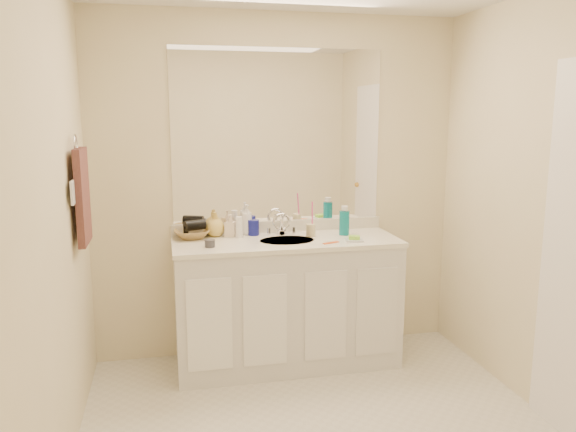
# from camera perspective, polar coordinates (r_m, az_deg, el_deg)

# --- Properties ---
(wall_back) EXTENTS (2.60, 0.02, 2.40)m
(wall_back) POSITION_cam_1_polar(r_m,az_deg,el_deg) (3.99, -1.01, 2.94)
(wall_back) COLOR #F1E4BC
(wall_back) RESTS_ON floor
(wall_front) EXTENTS (2.60, 0.02, 2.40)m
(wall_front) POSITION_cam_1_polar(r_m,az_deg,el_deg) (1.59, 18.22, -9.18)
(wall_front) COLOR #F1E4BC
(wall_front) RESTS_ON floor
(wall_left) EXTENTS (0.02, 2.60, 2.40)m
(wall_left) POSITION_cam_1_polar(r_m,az_deg,el_deg) (2.68, -23.25, -1.61)
(wall_left) COLOR #F1E4BC
(wall_left) RESTS_ON floor
(wall_right) EXTENTS (0.02, 2.60, 2.40)m
(wall_right) POSITION_cam_1_polar(r_m,az_deg,el_deg) (3.36, 26.13, 0.45)
(wall_right) COLOR #F1E4BC
(wall_right) RESTS_ON floor
(vanity_cabinet) EXTENTS (1.50, 0.55, 0.85)m
(vanity_cabinet) POSITION_cam_1_polar(r_m,az_deg,el_deg) (3.91, -0.16, -8.91)
(vanity_cabinet) COLOR silver
(vanity_cabinet) RESTS_ON floor
(countertop) EXTENTS (1.52, 0.57, 0.03)m
(countertop) POSITION_cam_1_polar(r_m,az_deg,el_deg) (3.79, -0.16, -2.62)
(countertop) COLOR white
(countertop) RESTS_ON vanity_cabinet
(backsplash) EXTENTS (1.52, 0.03, 0.08)m
(backsplash) POSITION_cam_1_polar(r_m,az_deg,el_deg) (4.03, -0.95, -1.04)
(backsplash) COLOR silver
(backsplash) RESTS_ON countertop
(sink_basin) EXTENTS (0.37, 0.37, 0.02)m
(sink_basin) POSITION_cam_1_polar(r_m,az_deg,el_deg) (3.77, -0.10, -2.64)
(sink_basin) COLOR beige
(sink_basin) RESTS_ON countertop
(faucet) EXTENTS (0.02, 0.02, 0.11)m
(faucet) POSITION_cam_1_polar(r_m,az_deg,el_deg) (3.93, -0.66, -1.11)
(faucet) COLOR silver
(faucet) RESTS_ON countertop
(mirror) EXTENTS (1.48, 0.01, 1.20)m
(mirror) POSITION_cam_1_polar(r_m,az_deg,el_deg) (3.96, -1.01, 8.10)
(mirror) COLOR white
(mirror) RESTS_ON wall_back
(blue_mug) EXTENTS (0.08, 0.08, 0.11)m
(blue_mug) POSITION_cam_1_polar(r_m,az_deg,el_deg) (3.92, -3.52, -1.17)
(blue_mug) COLOR navy
(blue_mug) RESTS_ON countertop
(tan_cup) EXTENTS (0.08, 0.08, 0.09)m
(tan_cup) POSITION_cam_1_polar(r_m,az_deg,el_deg) (3.88, 2.32, -1.45)
(tan_cup) COLOR beige
(tan_cup) RESTS_ON countertop
(toothbrush) EXTENTS (0.02, 0.04, 0.19)m
(toothbrush) POSITION_cam_1_polar(r_m,az_deg,el_deg) (3.86, 2.47, 0.11)
(toothbrush) COLOR #F13F95
(toothbrush) RESTS_ON tan_cup
(mouthwash_bottle) EXTENTS (0.08, 0.08, 0.17)m
(mouthwash_bottle) POSITION_cam_1_polar(r_m,az_deg,el_deg) (3.94, 5.74, -0.71)
(mouthwash_bottle) COLOR #0B7886
(mouthwash_bottle) RESTS_ON countertop
(soap_dish) EXTENTS (0.13, 0.11, 0.01)m
(soap_dish) POSITION_cam_1_polar(r_m,az_deg,el_deg) (3.76, 6.74, -2.46)
(soap_dish) COLOR silver
(soap_dish) RESTS_ON countertop
(green_soap) EXTENTS (0.09, 0.07, 0.03)m
(green_soap) POSITION_cam_1_polar(r_m,az_deg,el_deg) (3.75, 6.74, -2.20)
(green_soap) COLOR #93E638
(green_soap) RESTS_ON soap_dish
(orange_comb) EXTENTS (0.12, 0.06, 0.00)m
(orange_comb) POSITION_cam_1_polar(r_m,az_deg,el_deg) (3.69, 4.40, -2.72)
(orange_comb) COLOR #E85218
(orange_comb) RESTS_ON countertop
(dark_jar) EXTENTS (0.07, 0.07, 0.05)m
(dark_jar) POSITION_cam_1_polar(r_m,az_deg,el_deg) (3.61, -7.94, -2.77)
(dark_jar) COLOR #38373E
(dark_jar) RESTS_ON countertop
(extra_white_bottle) EXTENTS (0.06, 0.06, 0.14)m
(extra_white_bottle) POSITION_cam_1_polar(r_m,az_deg,el_deg) (3.85, -4.98, -1.14)
(extra_white_bottle) COLOR white
(extra_white_bottle) RESTS_ON countertop
(soap_bottle_white) EXTENTS (0.09, 0.09, 0.21)m
(soap_bottle_white) POSITION_cam_1_polar(r_m,az_deg,el_deg) (3.93, -4.22, -0.35)
(soap_bottle_white) COLOR white
(soap_bottle_white) RESTS_ON countertop
(soap_bottle_cream) EXTENTS (0.09, 0.09, 0.15)m
(soap_bottle_cream) POSITION_cam_1_polar(r_m,az_deg,el_deg) (3.89, -5.86, -0.96)
(soap_bottle_cream) COLOR beige
(soap_bottle_cream) RESTS_ON countertop
(soap_bottle_yellow) EXTENTS (0.15, 0.15, 0.17)m
(soap_bottle_yellow) POSITION_cam_1_polar(r_m,az_deg,el_deg) (3.91, -7.42, -0.83)
(soap_bottle_yellow) COLOR #D3B452
(soap_bottle_yellow) RESTS_ON countertop
(wicker_basket) EXTENTS (0.24, 0.24, 0.06)m
(wicker_basket) POSITION_cam_1_polar(r_m,az_deg,el_deg) (3.87, -9.72, -1.81)
(wicker_basket) COLOR olive
(wicker_basket) RESTS_ON countertop
(hair_dryer) EXTENTS (0.16, 0.12, 0.07)m
(hair_dryer) POSITION_cam_1_polar(r_m,az_deg,el_deg) (3.86, -9.45, -0.92)
(hair_dryer) COLOR black
(hair_dryer) RESTS_ON wicker_basket
(towel_ring) EXTENTS (0.01, 0.11, 0.11)m
(towel_ring) POSITION_cam_1_polar(r_m,az_deg,el_deg) (3.40, -20.79, 6.88)
(towel_ring) COLOR silver
(towel_ring) RESTS_ON wall_left
(hand_towel) EXTENTS (0.04, 0.32, 0.55)m
(hand_towel) POSITION_cam_1_polar(r_m,az_deg,el_deg) (3.42, -20.14, 1.89)
(hand_towel) COLOR #3D2220
(hand_towel) RESTS_ON towel_ring
(switch_plate) EXTENTS (0.01, 0.08, 0.13)m
(switch_plate) POSITION_cam_1_polar(r_m,az_deg,el_deg) (3.22, -21.04, 2.24)
(switch_plate) COLOR white
(switch_plate) RESTS_ON wall_left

